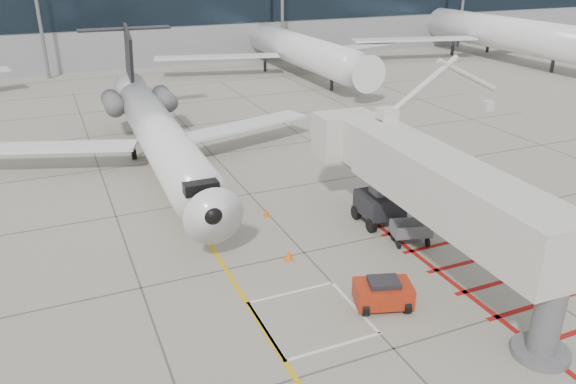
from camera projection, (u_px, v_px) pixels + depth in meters
name	position (u px, v px, depth m)	size (l,w,h in m)	color
ground_plane	(343.00, 294.00, 24.47)	(260.00, 260.00, 0.00)	gray
regional_jet	(165.00, 121.00, 34.84)	(24.70, 31.14, 8.16)	white
jet_bridge	(449.00, 202.00, 24.66)	(8.58, 18.11, 7.25)	silver
pushback_tug	(383.00, 292.00, 23.38)	(2.35, 1.47, 1.37)	#A72810
baggage_cart	(411.00, 232.00, 28.55)	(1.93, 1.22, 1.22)	#4F5054
ground_power_unit	(512.00, 224.00, 28.98)	(2.07, 1.21, 1.64)	silver
cone_nose	(289.00, 255.00, 27.11)	(0.40, 0.40, 0.56)	#FA5C0D
cone_side	(266.00, 212.00, 31.62)	(0.34, 0.34, 0.48)	#DD5A0B
terminal_building	(180.00, 1.00, 84.41)	(180.00, 28.00, 14.00)	gray
terminal_glass_band	(205.00, 1.00, 72.16)	(180.00, 0.10, 6.00)	black
bg_aircraft_c	(291.00, 27.00, 67.60)	(32.80, 36.44, 10.93)	silver
bg_aircraft_d	(486.00, 9.00, 78.07)	(38.83, 43.15, 12.94)	silver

